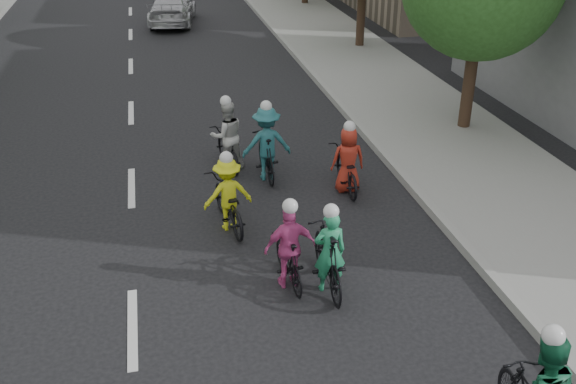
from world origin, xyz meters
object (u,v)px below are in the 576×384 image
object	(u,v)px
cyclist_5	(289,253)
follow_car_lead	(172,9)
cyclist_2	(266,148)
cyclist_4	(328,256)
cyclist_3	(227,142)
cyclist_6	(347,166)
cyclist_0	(228,199)

from	to	relation	value
cyclist_5	follow_car_lead	world-z (taller)	cyclist_5
cyclist_2	follow_car_lead	size ratio (longest dim) A/B	0.40
cyclist_4	cyclist_3	bearing A→B (deg)	-77.02
cyclist_6	cyclist_0	bearing A→B (deg)	24.64
cyclist_4	follow_car_lead	bearing A→B (deg)	-84.21
cyclist_3	cyclist_5	xyz separation A→B (m)	(0.38, -4.99, -0.03)
cyclist_3	cyclist_5	distance (m)	5.00
cyclist_3	cyclist_5	size ratio (longest dim) A/B	1.08
cyclist_2	cyclist_4	xyz separation A→B (m)	(0.20, -4.46, -0.12)
cyclist_2	cyclist_4	distance (m)	4.46
cyclist_2	cyclist_5	bearing A→B (deg)	84.10
cyclist_5	cyclist_3	bearing A→B (deg)	-89.95
cyclist_5	cyclist_6	world-z (taller)	cyclist_5
cyclist_3	follow_car_lead	size ratio (longest dim) A/B	0.39
cyclist_0	cyclist_5	world-z (taller)	cyclist_5
cyclist_4	follow_car_lead	distance (m)	21.38
follow_car_lead	cyclist_2	bearing A→B (deg)	102.84
follow_car_lead	cyclist_4	bearing A→B (deg)	102.57
cyclist_0	cyclist_4	bearing A→B (deg)	111.46
cyclist_2	follow_car_lead	xyz separation A→B (m)	(-1.14, 16.88, -0.05)
cyclist_2	follow_car_lead	world-z (taller)	cyclist_2
cyclist_3	follow_car_lead	xyz separation A→B (m)	(-0.35, 16.12, 0.03)
cyclist_6	cyclist_3	bearing A→B (deg)	-32.65
cyclist_3	follow_car_lead	bearing A→B (deg)	-96.97
cyclist_2	cyclist_5	world-z (taller)	cyclist_2
cyclist_0	cyclist_3	size ratio (longest dim) A/B	1.10
cyclist_4	cyclist_5	bearing A→B (deg)	-18.42
cyclist_0	cyclist_4	distance (m)	2.76
cyclist_0	cyclist_2	xyz separation A→B (m)	(1.16, 2.05, 0.12)
cyclist_2	cyclist_5	xyz separation A→B (m)	(-0.41, -4.22, -0.12)
cyclist_3	cyclist_5	bearing A→B (deg)	86.15
cyclist_0	cyclist_2	size ratio (longest dim) A/B	1.05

